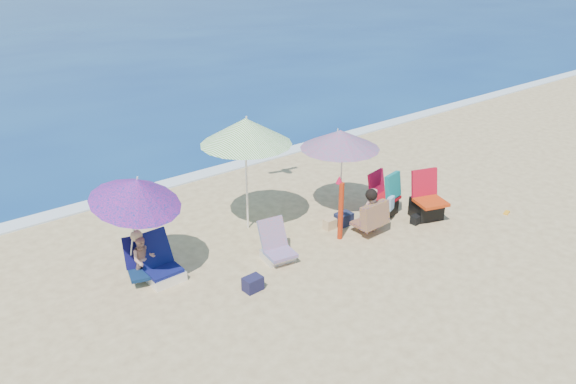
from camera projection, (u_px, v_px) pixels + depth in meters
ground at (334, 259)px, 10.52m from camera, size 120.00×120.00×0.00m
foam at (195, 176)px, 14.15m from camera, size 120.00×0.50×0.04m
umbrella_turquoise at (340, 139)px, 11.65m from camera, size 2.15×2.15×1.90m
umbrella_striped at (246, 131)px, 10.83m from camera, size 1.94×1.94×2.37m
umbrella_blue at (137, 191)px, 9.20m from camera, size 1.99×2.03×2.06m
furled_umbrella at (340, 205)px, 10.97m from camera, size 0.16×0.20×1.32m
chair_navy at (162, 268)px, 9.83m from camera, size 0.60×0.73×0.80m
chair_rainbow at (277, 249)px, 10.46m from camera, size 0.63×0.78×0.73m
camp_chair_left at (427, 204)px, 11.98m from camera, size 0.82×0.86×1.04m
camp_chair_right at (385, 200)px, 12.08m from camera, size 0.63×0.74×0.98m
person_center at (372, 212)px, 11.24m from camera, size 0.68×0.57×0.99m
person_left at (143, 258)px, 9.72m from camera, size 0.65×0.79×0.93m
bag_navy_a at (253, 284)px, 9.55m from camera, size 0.33×0.24×0.25m
bag_tan at (330, 224)px, 11.60m from camera, size 0.25×0.18×0.21m
bag_navy_b at (344, 219)px, 11.75m from camera, size 0.35×0.26×0.26m
bag_black_b at (416, 219)px, 11.82m from camera, size 0.24×0.18×0.18m
orange_item at (507, 213)px, 12.28m from camera, size 0.22×0.15×0.03m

